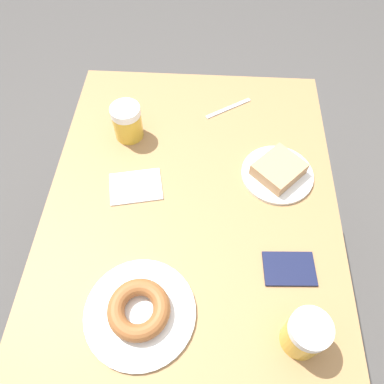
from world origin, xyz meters
The scene contains 9 objects.
ground_plane centered at (0.00, 0.00, 0.00)m, with size 8.00×8.00×0.00m, color #474442.
table centered at (0.00, 0.00, 0.67)m, with size 0.80×1.02×0.74m.
plate_with_cake centered at (-0.24, -0.09, 0.76)m, with size 0.21×0.21×0.05m.
plate_with_donut centered at (0.10, 0.33, 0.76)m, with size 0.26×0.26×0.05m.
beer_mug_left centered at (-0.26, 0.37, 0.79)m, with size 0.09×0.09×0.11m.
beer_mug_center centered at (0.21, -0.22, 0.79)m, with size 0.09×0.09×0.11m.
napkin_folded centered at (0.16, -0.02, 0.74)m, with size 0.16×0.13×0.00m.
fork centered at (-0.10, -0.35, 0.74)m, with size 0.15×0.10×0.00m.
passport_near_edge centered at (-0.25, 0.20, 0.74)m, with size 0.13×0.09×0.01m.
Camera 1 is at (-0.03, 0.56, 1.61)m, focal length 35.00 mm.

